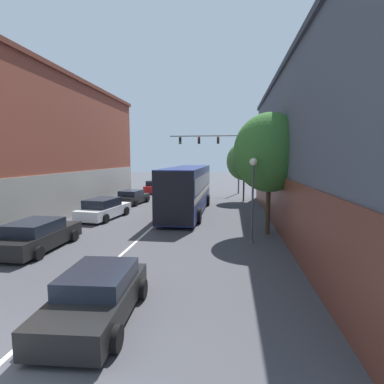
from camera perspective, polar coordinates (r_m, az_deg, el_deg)
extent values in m
cube|color=silver|center=(22.79, -4.72, -4.12)|extent=(0.14, 47.15, 0.01)
cube|color=brown|center=(24.99, -31.07, 7.52)|extent=(8.44, 26.10, 10.09)
cube|color=#9E998E|center=(22.80, -22.30, -0.53)|extent=(0.24, 25.58, 3.20)
cube|color=brown|center=(25.62, -31.76, 18.52)|extent=(8.78, 26.36, 0.30)
cube|color=#4C515B|center=(19.49, 26.73, 7.17)|extent=(7.20, 27.44, 9.34)
cube|color=brown|center=(18.80, 15.98, -1.71)|extent=(0.24, 26.89, 3.20)
cube|color=#393D44|center=(20.10, 27.44, 20.14)|extent=(7.49, 27.72, 0.30)
cube|color=navy|center=(22.84, -0.82, 0.65)|extent=(2.51, 11.65, 3.29)
cube|color=black|center=(22.79, -0.83, 2.13)|extent=(2.56, 11.42, 1.05)
cube|color=beige|center=(22.87, -0.82, 0.00)|extent=(2.54, 11.53, 0.33)
cube|color=black|center=(17.17, -3.66, -1.34)|extent=(2.39, 0.07, 3.16)
cylinder|color=black|center=(26.74, -2.34, -1.43)|extent=(0.31, 1.00, 1.00)
cylinder|color=black|center=(26.43, 3.01, -1.53)|extent=(0.31, 1.00, 1.00)
cylinder|color=black|center=(19.77, -5.95, -4.33)|extent=(0.31, 1.00, 1.00)
cylinder|color=black|center=(19.34, 1.29, -4.54)|extent=(0.31, 1.00, 1.00)
cube|color=black|center=(8.70, -17.83, -19.25)|extent=(2.00, 4.09, 0.66)
cube|color=black|center=(8.68, -17.36, -15.28)|extent=(1.76, 2.17, 0.46)
cylinder|color=black|center=(10.15, -20.14, -16.66)|extent=(0.25, 0.60, 0.59)
cylinder|color=black|center=(9.59, -9.48, -17.78)|extent=(0.25, 0.60, 0.59)
cylinder|color=black|center=(8.20, -27.84, -22.95)|extent=(0.25, 0.60, 0.59)
cylinder|color=black|center=(7.48, -14.39, -25.42)|extent=(0.25, 0.60, 0.59)
cube|color=black|center=(15.74, -27.25, -7.85)|extent=(1.92, 4.57, 0.70)
cube|color=black|center=(15.43, -27.85, -5.86)|extent=(1.75, 2.38, 0.51)
cylinder|color=black|center=(17.47, -27.19, -7.21)|extent=(0.22, 0.58, 0.58)
cylinder|color=black|center=(16.44, -21.56, -7.76)|extent=(0.22, 0.58, 0.58)
cylinder|color=black|center=(14.14, -27.22, -10.36)|extent=(0.22, 0.58, 0.58)
cube|color=black|center=(27.96, -11.29, -1.26)|extent=(2.29, 4.19, 0.63)
cube|color=black|center=(27.71, -11.50, -0.18)|extent=(1.89, 2.27, 0.48)
cylinder|color=black|center=(29.49, -11.84, -1.24)|extent=(0.29, 0.59, 0.56)
cylinder|color=black|center=(28.72, -8.54, -1.38)|extent=(0.29, 0.59, 0.56)
cylinder|color=black|center=(27.32, -14.16, -1.92)|extent=(0.29, 0.59, 0.56)
cylinder|color=black|center=(26.49, -10.66, -2.10)|extent=(0.29, 0.59, 0.56)
cube|color=red|center=(36.31, -7.01, 0.70)|extent=(1.83, 4.21, 0.75)
cube|color=black|center=(36.05, -7.12, 1.72)|extent=(1.64, 2.21, 0.59)
cylinder|color=black|center=(37.82, -7.77, 0.54)|extent=(0.24, 0.57, 0.56)
cylinder|color=black|center=(37.35, -5.15, 0.50)|extent=(0.24, 0.57, 0.56)
cylinder|color=black|center=(35.37, -8.96, 0.11)|extent=(0.24, 0.57, 0.56)
cylinder|color=black|center=(34.86, -6.18, 0.06)|extent=(0.24, 0.57, 0.56)
cube|color=silver|center=(21.82, -16.37, -3.51)|extent=(2.40, 4.81, 0.68)
cube|color=black|center=(21.53, -16.74, -1.97)|extent=(1.97, 2.60, 0.58)
cylinder|color=black|center=(23.54, -16.54, -3.28)|extent=(0.30, 0.64, 0.62)
cylinder|color=black|center=(22.63, -12.42, -3.55)|extent=(0.30, 0.64, 0.62)
cylinder|color=black|center=(21.19, -20.55, -4.51)|extent=(0.30, 0.64, 0.62)
cylinder|color=black|center=(20.17, -16.12, -4.89)|extent=(0.30, 0.64, 0.62)
cylinder|color=#514C47|center=(35.50, 8.92, 5.37)|extent=(0.18, 0.18, 7.04)
cylinder|color=#514C47|center=(35.70, 2.34, 10.63)|extent=(8.17, 0.12, 0.12)
cube|color=black|center=(35.56, 5.00, 9.78)|extent=(0.28, 0.24, 0.80)
sphere|color=red|center=(35.43, 4.99, 10.20)|extent=(0.18, 0.18, 0.18)
sphere|color=black|center=(35.41, 4.99, 9.80)|extent=(0.18, 0.18, 0.18)
sphere|color=black|center=(35.40, 4.98, 9.40)|extent=(0.18, 0.18, 0.18)
cube|color=black|center=(35.73, 1.34, 9.79)|extent=(0.28, 0.24, 0.80)
sphere|color=red|center=(35.59, 1.32, 10.20)|extent=(0.18, 0.18, 0.18)
sphere|color=black|center=(35.58, 1.32, 9.81)|extent=(0.18, 0.18, 0.18)
sphere|color=black|center=(35.56, 1.31, 9.41)|extent=(0.18, 0.18, 0.18)
cube|color=black|center=(36.03, -2.27, 9.76)|extent=(0.28, 0.24, 0.80)
sphere|color=black|center=(35.89, -2.31, 10.17)|extent=(0.18, 0.18, 0.18)
sphere|color=black|center=(35.88, -2.31, 9.78)|extent=(0.18, 0.18, 0.18)
sphere|color=green|center=(35.87, -2.30, 9.38)|extent=(0.18, 0.18, 0.18)
cone|color=#47474C|center=(15.48, 11.28, -9.03)|extent=(0.26, 0.26, 0.20)
cylinder|color=#47474C|center=(15.09, 11.44, -2.26)|extent=(0.10, 0.10, 3.89)
sphere|color=#EFE5CC|center=(14.91, 11.62, 5.65)|extent=(0.37, 0.37, 0.37)
cylinder|color=#3D2D1E|center=(17.08, 14.26, -3.10)|extent=(0.24, 0.24, 2.84)
ellipsoid|color=#38702D|center=(16.84, 14.56, 7.28)|extent=(3.90, 3.51, 4.29)
cylinder|color=brown|center=(29.34, 9.81, 0.63)|extent=(0.16, 0.16, 2.46)
ellipsoid|color=#4C843D|center=(29.18, 9.91, 5.82)|extent=(3.35, 3.02, 3.69)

